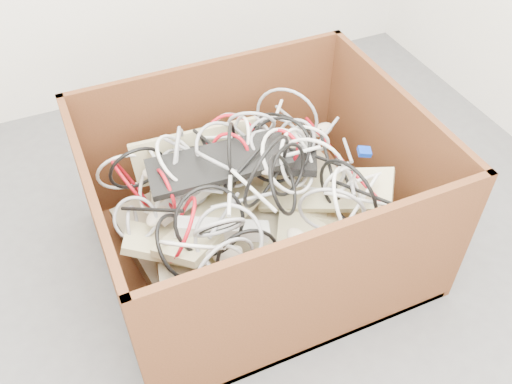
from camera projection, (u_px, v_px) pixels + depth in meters
name	position (u px, v px, depth m)	size (l,w,h in m)	color
ground	(255.00, 322.00, 1.89)	(3.00, 3.00, 0.00)	#4A494C
cardboard_box	(255.00, 226.00, 1.99)	(1.08, 0.90, 0.58)	#3E230F
keyboard_pile	(259.00, 195.00, 1.91)	(1.03, 0.83, 0.35)	#C1BB88
mice_scatter	(265.00, 191.00, 1.86)	(0.81, 0.63, 0.21)	beige
power_strip_left	(197.00, 190.00, 1.85)	(0.32, 0.06, 0.04)	silver
power_strip_right	(222.00, 229.00, 1.74)	(0.30, 0.06, 0.04)	silver
vga_plug	(364.00, 152.00, 1.96)	(0.04, 0.04, 0.02)	#0C35C2
cable_tangle	(242.00, 176.00, 1.82)	(0.97, 0.79, 0.51)	black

